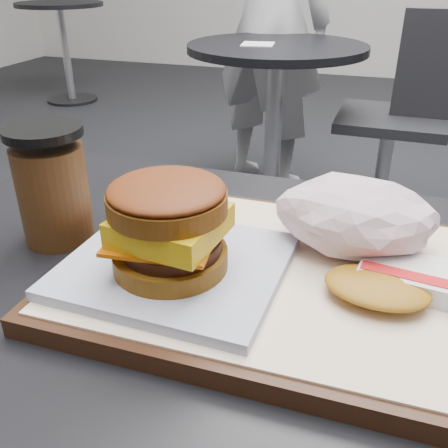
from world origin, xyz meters
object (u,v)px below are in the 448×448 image
at_px(hash_brown, 398,281).
at_px(coffee_cup, 53,189).
at_px(patron, 270,17).
at_px(neighbor_chair, 410,109).
at_px(neighbor_table, 275,96).
at_px(crumpled_wrapper, 356,216).
at_px(serving_tray, 276,276).
at_px(breakfast_sandwich, 171,236).

height_order(hash_brown, coffee_cup, coffee_cup).
distance_m(coffee_cup, patron, 2.01).
height_order(hash_brown, patron, patron).
bearing_deg(neighbor_chair, neighbor_table, -166.72).
bearing_deg(crumpled_wrapper, serving_tray, -135.80).
distance_m(neighbor_chair, patron, 0.77).
relative_size(crumpled_wrapper, neighbor_chair, 0.17).
xyz_separation_m(hash_brown, crumpled_wrapper, (-0.04, 0.07, 0.02)).
distance_m(breakfast_sandwich, neighbor_chair, 1.82).
bearing_deg(neighbor_table, serving_tray, -77.28).
height_order(coffee_cup, patron, patron).
bearing_deg(neighbor_table, patron, 107.60).
xyz_separation_m(breakfast_sandwich, coffee_cup, (-0.16, 0.05, -0.00)).
height_order(neighbor_chair, patron, patron).
relative_size(hash_brown, neighbor_table, 0.16).
xyz_separation_m(coffee_cup, neighbor_chair, (0.41, 1.72, -0.32)).
height_order(hash_brown, crumpled_wrapper, crumpled_wrapper).
bearing_deg(coffee_cup, hash_brown, -3.35).
xyz_separation_m(serving_tray, patron, (-0.49, 2.01, 0.03)).
distance_m(serving_tray, breakfast_sandwich, 0.11).
relative_size(neighbor_table, patron, 0.47).
bearing_deg(crumpled_wrapper, hash_brown, -56.94).
xyz_separation_m(hash_brown, neighbor_chair, (0.06, 1.74, -0.29)).
bearing_deg(patron, breakfast_sandwich, 121.55).
xyz_separation_m(neighbor_table, patron, (-0.13, 0.40, 0.25)).
height_order(serving_tray, crumpled_wrapper, crumpled_wrapper).
distance_m(neighbor_table, neighbor_chair, 0.54).
height_order(coffee_cup, neighbor_chair, coffee_cup).
relative_size(breakfast_sandwich, hash_brown, 1.58).
bearing_deg(patron, crumpled_wrapper, 126.18).
distance_m(hash_brown, neighbor_table, 1.70).
xyz_separation_m(hash_brown, patron, (-0.59, 2.01, 0.00)).
height_order(breakfast_sandwich, neighbor_table, breakfast_sandwich).
bearing_deg(hash_brown, crumpled_wrapper, 123.06).
bearing_deg(neighbor_chair, crumpled_wrapper, -93.54).
relative_size(serving_tray, coffee_cup, 3.06).
height_order(breakfast_sandwich, neighbor_chair, breakfast_sandwich).
xyz_separation_m(crumpled_wrapper, coffee_cup, (-0.30, -0.05, 0.01)).
height_order(serving_tray, patron, patron).
height_order(serving_tray, hash_brown, hash_brown).
bearing_deg(neighbor_table, breakfast_sandwich, -80.42).
bearing_deg(neighbor_chair, coffee_cup, -103.36).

